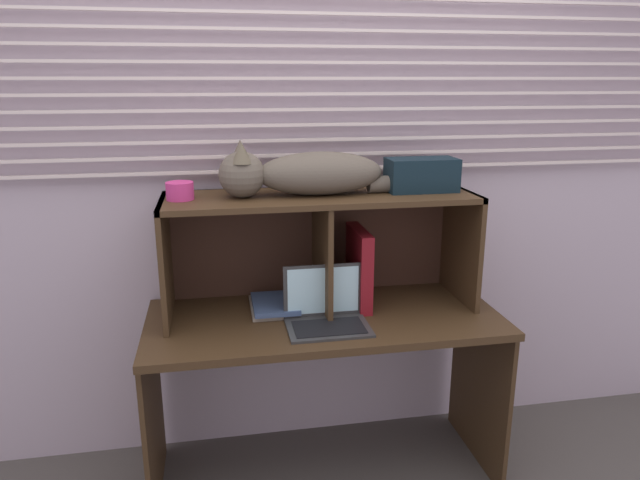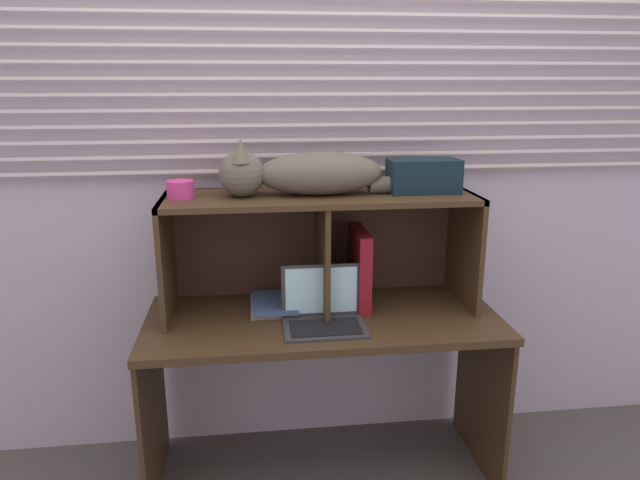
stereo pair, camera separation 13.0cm
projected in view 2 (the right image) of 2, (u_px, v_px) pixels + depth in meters
back_panel_with_blinds at (313, 165)px, 2.45m from camera, size 4.40×0.08×2.50m
desk at (323, 348)px, 2.31m from camera, size 1.38×0.60×0.71m
hutch_shelf_unit at (319, 228)px, 2.31m from camera, size 1.22×0.38×0.47m
cat at (304, 173)px, 2.21m from camera, size 0.89×0.19×0.21m
laptop at (324, 313)px, 2.17m from camera, size 0.31×0.22×0.22m
binder_upright at (360, 268)px, 2.34m from camera, size 0.05×0.27×0.32m
book_stack at (274, 304)px, 2.34m from camera, size 0.19×0.26×0.04m
small_basket at (181, 189)px, 2.17m from camera, size 0.10×0.10×0.07m
storage_box at (423, 176)px, 2.27m from camera, size 0.28×0.14×0.13m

